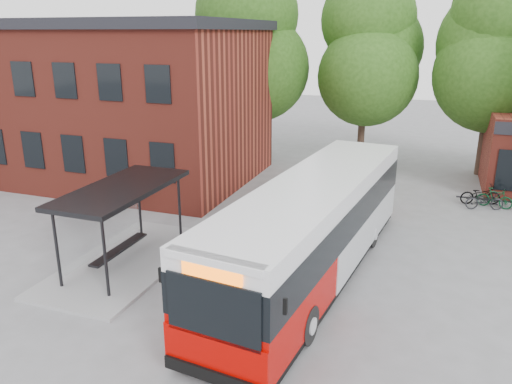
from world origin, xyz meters
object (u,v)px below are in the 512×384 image
(bus_shelter, at_px, (125,225))
(bicycle_3, at_px, (495,198))
(city_bus, at_px, (314,229))
(bicycle_0, at_px, (480,195))
(bicycle_2, at_px, (485,201))

(bus_shelter, distance_m, bicycle_3, 16.92)
(bus_shelter, distance_m, city_bus, 6.59)
(city_bus, relative_size, bicycle_0, 7.04)
(bicycle_0, relative_size, bicycle_2, 1.10)
(city_bus, bearing_deg, bicycle_2, 63.19)
(bicycle_2, bearing_deg, bicycle_3, -58.21)
(bicycle_2, height_order, bicycle_3, bicycle_3)
(bus_shelter, height_order, bicycle_3, bus_shelter)
(bicycle_3, bearing_deg, bus_shelter, 142.84)
(bicycle_2, distance_m, bicycle_3, 0.68)
(bicycle_0, distance_m, bicycle_2, 0.78)
(bicycle_3, bearing_deg, bicycle_2, 147.95)
(city_bus, height_order, bicycle_2, city_bus)
(city_bus, relative_size, bicycle_3, 8.27)
(bus_shelter, bearing_deg, bicycle_2, 40.23)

